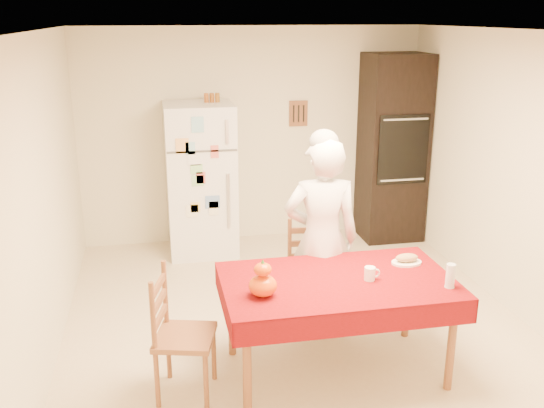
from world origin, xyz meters
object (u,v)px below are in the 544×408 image
object	(u,v)px
dining_table	(337,288)
wine_glass	(450,276)
refrigerator	(201,180)
oven_cabinet	(393,148)
coffee_mug	(370,274)
chair_far	(312,270)
seated_woman	(321,240)
chair_left	(176,330)
pumpkin_lower	(263,286)
bread_plate	(406,262)

from	to	relation	value
dining_table	wine_glass	size ratio (longest dim) A/B	9.66
refrigerator	oven_cabinet	size ratio (longest dim) A/B	0.77
dining_table	coffee_mug	bearing A→B (deg)	-12.83
refrigerator	chair_far	distance (m)	2.10
seated_woman	chair_left	bearing A→B (deg)	33.68
chair_far	wine_glass	world-z (taller)	chair_far
refrigerator	pumpkin_lower	bearing A→B (deg)	-86.27
dining_table	seated_woman	world-z (taller)	seated_woman
seated_woman	wine_glass	size ratio (longest dim) A/B	9.73
chair_left	coffee_mug	size ratio (longest dim) A/B	9.50
chair_left	coffee_mug	bearing A→B (deg)	-75.59
oven_cabinet	chair_left	xyz separation A→B (m)	(-2.70, -2.78, -0.59)
dining_table	chair_far	xyz separation A→B (m)	(0.01, 0.76, -0.18)
chair_far	wine_glass	xyz separation A→B (m)	(0.73, -1.03, 0.34)
coffee_mug	chair_far	bearing A→B (deg)	105.09
refrigerator	bread_plate	distance (m)	2.86
dining_table	chair_left	bearing A→B (deg)	-177.63
pumpkin_lower	refrigerator	bearing A→B (deg)	93.73
chair_left	pumpkin_lower	distance (m)	0.70
chair_left	bread_plate	distance (m)	1.84
chair_far	coffee_mug	size ratio (longest dim) A/B	9.50
oven_cabinet	chair_left	distance (m)	3.92
chair_left	dining_table	bearing A→B (deg)	-73.14
pumpkin_lower	oven_cabinet	bearing A→B (deg)	53.95
chair_left	coffee_mug	xyz separation A→B (m)	(1.42, -0.00, 0.30)
chair_left	pumpkin_lower	xyz separation A→B (m)	(0.60, -0.10, 0.33)
chair_far	coffee_mug	xyz separation A→B (m)	(0.22, -0.81, 0.30)
coffee_mug	wine_glass	xyz separation A→B (m)	(0.52, -0.23, 0.04)
dining_table	coffee_mug	size ratio (longest dim) A/B	17.00
bread_plate	refrigerator	bearing A→B (deg)	119.00
refrigerator	oven_cabinet	xyz separation A→B (m)	(2.28, 0.05, 0.25)
oven_cabinet	pumpkin_lower	size ratio (longest dim) A/B	11.04
wine_glass	dining_table	bearing A→B (deg)	159.41
oven_cabinet	wine_glass	xyz separation A→B (m)	(-0.77, -3.01, -0.25)
refrigerator	dining_table	xyz separation A→B (m)	(0.77, -2.68, -0.16)
coffee_mug	oven_cabinet	bearing A→B (deg)	65.20
chair_far	pumpkin_lower	xyz separation A→B (m)	(-0.59, -0.91, 0.33)
seated_woman	refrigerator	bearing A→B (deg)	-62.33
pumpkin_lower	seated_woman	bearing A→B (deg)	49.45
refrigerator	oven_cabinet	bearing A→B (deg)	1.18
chair_far	pumpkin_lower	world-z (taller)	chair_far
oven_cabinet	seated_woman	world-z (taller)	oven_cabinet
coffee_mug	pumpkin_lower	world-z (taller)	pumpkin_lower
oven_cabinet	seated_woman	xyz separation A→B (m)	(-1.47, -2.15, -0.24)
oven_cabinet	coffee_mug	world-z (taller)	oven_cabinet
dining_table	wine_glass	distance (m)	0.81
chair_far	wine_glass	size ratio (longest dim) A/B	5.40
dining_table	pumpkin_lower	distance (m)	0.62
chair_far	dining_table	bearing A→B (deg)	-85.35
seated_woman	coffee_mug	xyz separation A→B (m)	(0.19, -0.63, -0.04)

